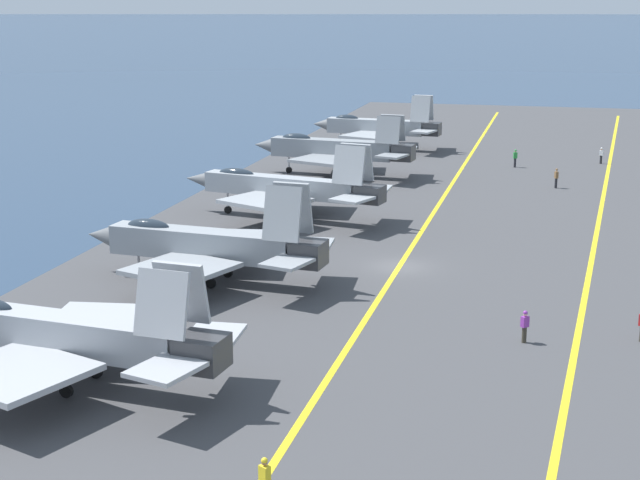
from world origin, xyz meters
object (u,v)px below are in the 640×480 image
at_px(parked_jet_fifth, 335,149).
at_px(crew_purple_vest, 525,325).
at_px(parked_jet_third, 206,245).
at_px(crew_green_vest, 515,157).
at_px(parked_jet_second, 62,334).
at_px(crew_brown_vest, 556,177).
at_px(crew_white_vest, 601,155).
at_px(parked_jet_fourth, 286,187).
at_px(crew_yellow_vest, 265,479).
at_px(parked_jet_sixth, 378,127).

bearing_deg(parked_jet_fifth, crew_purple_vest, -155.39).
xyz_separation_m(parked_jet_third, crew_green_vest, (46.98, -16.18, -1.33)).
distance_m(parked_jet_second, crew_brown_vest, 57.60).
xyz_separation_m(parked_jet_second, crew_white_vest, (68.72, -25.27, -1.49)).
bearing_deg(crew_green_vest, parked_jet_fourth, 150.85).
bearing_deg(parked_jet_fourth, crew_yellow_vest, -164.97).
relative_size(parked_jet_second, crew_white_vest, 9.68).
bearing_deg(parked_jet_fifth, crew_brown_vest, -93.49).
xyz_separation_m(parked_jet_sixth, crew_purple_vest, (-62.16, -19.32, -1.65)).
relative_size(parked_jet_third, crew_brown_vest, 8.74).
xyz_separation_m(parked_jet_third, crew_white_vest, (51.47, -24.86, -1.40)).
bearing_deg(parked_jet_fourth, parked_jet_third, -179.81).
distance_m(parked_jet_third, parked_jet_fourth, 17.86).
bearing_deg(parked_jet_fifth, parked_jet_sixth, -2.96).
xyz_separation_m(parked_jet_fifth, crew_purple_vest, (-44.20, -20.24, -1.71)).
bearing_deg(crew_yellow_vest, crew_green_vest, -3.66).
distance_m(crew_yellow_vest, crew_brown_vest, 62.43).
distance_m(crew_white_vest, crew_green_vest, 9.76).
distance_m(parked_jet_fifth, crew_yellow_vest, 64.28).
relative_size(parked_jet_sixth, crew_yellow_vest, 8.58).
bearing_deg(crew_purple_vest, crew_white_vest, -5.26).
bearing_deg(crew_yellow_vest, parked_jet_third, 24.48).
height_order(parked_jet_fifth, parked_jet_sixth, parked_jet_sixth).
bearing_deg(parked_jet_fourth, crew_white_vest, -36.55).
relative_size(parked_jet_fifth, crew_brown_vest, 9.00).
relative_size(parked_jet_fourth, crew_green_vest, 9.28).
height_order(parked_jet_third, crew_white_vest, parked_jet_third).
height_order(crew_purple_vest, crew_green_vest, crew_green_vest).
bearing_deg(crew_yellow_vest, parked_jet_second, 55.83).
distance_m(parked_jet_third, crew_purple_vest, 20.62).
bearing_deg(crew_brown_vest, crew_purple_vest, 178.75).
bearing_deg(crew_yellow_vest, crew_white_vest, -9.82).
height_order(parked_jet_third, crew_green_vest, parked_jet_third).
bearing_deg(parked_jet_second, crew_green_vest, -14.48).
xyz_separation_m(crew_purple_vest, crew_brown_vest, (42.91, -0.94, 0.07)).
bearing_deg(parked_jet_second, crew_yellow_vest, -124.17).
relative_size(parked_jet_third, crew_white_vest, 9.26).
distance_m(parked_jet_sixth, crew_green_vest, 18.25).
distance_m(parked_jet_third, parked_jet_sixth, 55.66).
distance_m(parked_jet_fourth, crew_white_vest, 41.87).
xyz_separation_m(parked_jet_fifth, crew_brown_vest, (-1.29, -21.18, -1.64)).
distance_m(parked_jet_fourth, parked_jet_fifth, 19.85).
bearing_deg(crew_white_vest, crew_green_vest, 117.34).
xyz_separation_m(parked_jet_sixth, crew_white_vest, (-4.19, -24.65, -1.63)).
relative_size(crew_purple_vest, crew_brown_vest, 0.93).
relative_size(crew_yellow_vest, crew_brown_vest, 0.97).
height_order(parked_jet_third, crew_yellow_vest, parked_jet_third).
relative_size(parked_jet_fifth, crew_purple_vest, 9.70).
relative_size(crew_purple_vest, crew_yellow_vest, 0.96).
relative_size(parked_jet_third, parked_jet_fifth, 0.97).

